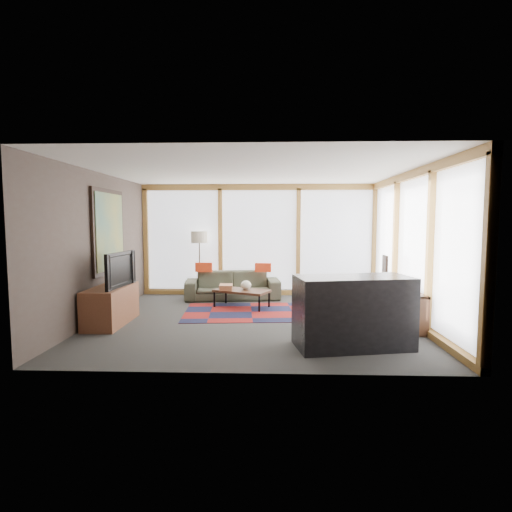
{
  "coord_description": "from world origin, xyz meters",
  "views": [
    {
      "loc": [
        0.27,
        -6.93,
        1.74
      ],
      "look_at": [
        0.0,
        0.4,
        1.1
      ],
      "focal_mm": 28.0,
      "sensor_mm": 36.0,
      "label": 1
    }
  ],
  "objects_px": {
    "coffee_table": "(242,299)",
    "bookshelf": "(390,301)",
    "sofa": "(233,285)",
    "floor_lamp": "(200,264)",
    "tv_console": "(111,305)",
    "bar_counter": "(353,312)",
    "television": "(115,269)"
  },
  "relations": [
    {
      "from": "coffee_table",
      "to": "bookshelf",
      "type": "bearing_deg",
      "value": -15.52
    },
    {
      "from": "sofa",
      "to": "floor_lamp",
      "type": "distance_m",
      "value": 0.93
    },
    {
      "from": "tv_console",
      "to": "bar_counter",
      "type": "relative_size",
      "value": 0.82
    },
    {
      "from": "sofa",
      "to": "tv_console",
      "type": "height_order",
      "value": "tv_console"
    },
    {
      "from": "sofa",
      "to": "television",
      "type": "distance_m",
      "value": 2.96
    },
    {
      "from": "floor_lamp",
      "to": "television",
      "type": "bearing_deg",
      "value": -111.21
    },
    {
      "from": "sofa",
      "to": "tv_console",
      "type": "relative_size",
      "value": 1.64
    },
    {
      "from": "floor_lamp",
      "to": "tv_console",
      "type": "bearing_deg",
      "value": -113.2
    },
    {
      "from": "bar_counter",
      "to": "coffee_table",
      "type": "bearing_deg",
      "value": 114.34
    },
    {
      "from": "floor_lamp",
      "to": "tv_console",
      "type": "xyz_separation_m",
      "value": [
        -1.07,
        -2.5,
        -0.44
      ]
    },
    {
      "from": "bookshelf",
      "to": "television",
      "type": "relative_size",
      "value": 2.4
    },
    {
      "from": "floor_lamp",
      "to": "bar_counter",
      "type": "bearing_deg",
      "value": -52.48
    },
    {
      "from": "tv_console",
      "to": "bookshelf",
      "type": "bearing_deg",
      "value": 7.15
    },
    {
      "from": "floor_lamp",
      "to": "coffee_table",
      "type": "xyz_separation_m",
      "value": [
        1.05,
        -1.13,
        -0.58
      ]
    },
    {
      "from": "sofa",
      "to": "bar_counter",
      "type": "xyz_separation_m",
      "value": [
        1.99,
        -3.39,
        0.19
      ]
    },
    {
      "from": "television",
      "to": "sofa",
      "type": "bearing_deg",
      "value": -32.55
    },
    {
      "from": "bar_counter",
      "to": "tv_console",
      "type": "bearing_deg",
      "value": 153.52
    },
    {
      "from": "coffee_table",
      "to": "television",
      "type": "distance_m",
      "value": 2.57
    },
    {
      "from": "coffee_table",
      "to": "television",
      "type": "relative_size",
      "value": 1.05
    },
    {
      "from": "coffee_table",
      "to": "bar_counter",
      "type": "xyz_separation_m",
      "value": [
        1.72,
        -2.48,
        0.31
      ]
    },
    {
      "from": "floor_lamp",
      "to": "television",
      "type": "height_order",
      "value": "floor_lamp"
    },
    {
      "from": "sofa",
      "to": "bookshelf",
      "type": "relative_size",
      "value": 0.85
    },
    {
      "from": "bookshelf",
      "to": "sofa",
      "type": "bearing_deg",
      "value": 150.94
    },
    {
      "from": "sofa",
      "to": "floor_lamp",
      "type": "bearing_deg",
      "value": 157.98
    },
    {
      "from": "sofa",
      "to": "television",
      "type": "xyz_separation_m",
      "value": [
        -1.76,
        -2.3,
        0.63
      ]
    },
    {
      "from": "coffee_table",
      "to": "television",
      "type": "bearing_deg",
      "value": -145.57
    },
    {
      "from": "sofa",
      "to": "bookshelf",
      "type": "distance_m",
      "value": 3.44
    },
    {
      "from": "floor_lamp",
      "to": "bookshelf",
      "type": "height_order",
      "value": "floor_lamp"
    },
    {
      "from": "floor_lamp",
      "to": "bookshelf",
      "type": "bearing_deg",
      "value": -26.44
    },
    {
      "from": "sofa",
      "to": "bar_counter",
      "type": "height_order",
      "value": "bar_counter"
    },
    {
      "from": "bookshelf",
      "to": "bar_counter",
      "type": "height_order",
      "value": "bar_counter"
    },
    {
      "from": "television",
      "to": "bar_counter",
      "type": "relative_size",
      "value": 0.66
    }
  ]
}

